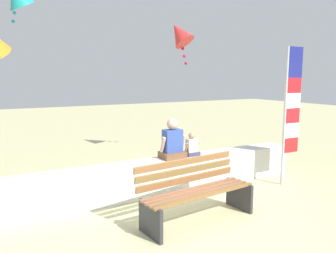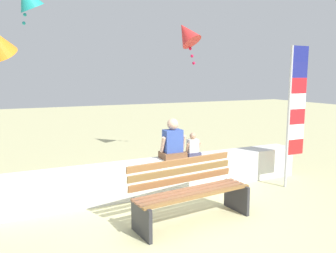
{
  "view_description": "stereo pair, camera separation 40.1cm",
  "coord_description": "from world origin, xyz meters",
  "px_view_note": "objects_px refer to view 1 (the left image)",
  "views": [
    {
      "loc": [
        -2.55,
        -3.87,
        2.1
      ],
      "look_at": [
        0.32,
        1.32,
        1.21
      ],
      "focal_mm": 35.64,
      "sensor_mm": 36.0,
      "label": 1
    },
    {
      "loc": [
        -2.19,
        -4.05,
        2.1
      ],
      "look_at": [
        0.32,
        1.32,
        1.21
      ],
      "focal_mm": 35.64,
      "sensor_mm": 36.0,
      "label": 2
    }
  ],
  "objects_px": {
    "park_bench": "(195,192)",
    "kite_red": "(179,34)",
    "person_adult": "(172,143)",
    "person_child": "(192,146)",
    "flag_banner": "(290,106)"
  },
  "relations": [
    {
      "from": "park_bench",
      "to": "kite_red",
      "type": "distance_m",
      "value": 4.77
    },
    {
      "from": "person_adult",
      "to": "person_child",
      "type": "bearing_deg",
      "value": 0.05
    },
    {
      "from": "kite_red",
      "to": "person_child",
      "type": "bearing_deg",
      "value": -114.91
    },
    {
      "from": "park_bench",
      "to": "flag_banner",
      "type": "distance_m",
      "value": 2.8
    },
    {
      "from": "person_adult",
      "to": "park_bench",
      "type": "bearing_deg",
      "value": -105.22
    },
    {
      "from": "person_child",
      "to": "kite_red",
      "type": "bearing_deg",
      "value": 65.09
    },
    {
      "from": "park_bench",
      "to": "person_adult",
      "type": "distance_m",
      "value": 1.44
    },
    {
      "from": "park_bench",
      "to": "person_child",
      "type": "xyz_separation_m",
      "value": [
        0.78,
        1.31,
        0.35
      ]
    },
    {
      "from": "person_child",
      "to": "kite_red",
      "type": "relative_size",
      "value": 0.39
    },
    {
      "from": "person_adult",
      "to": "flag_banner",
      "type": "xyz_separation_m",
      "value": [
        2.16,
        -0.77,
        0.64
      ]
    },
    {
      "from": "flag_banner",
      "to": "park_bench",
      "type": "bearing_deg",
      "value": -167.93
    },
    {
      "from": "park_bench",
      "to": "person_adult",
      "type": "xyz_separation_m",
      "value": [
        0.36,
        1.31,
        0.47
      ]
    },
    {
      "from": "park_bench",
      "to": "person_child",
      "type": "distance_m",
      "value": 1.57
    },
    {
      "from": "person_child",
      "to": "park_bench",
      "type": "bearing_deg",
      "value": -120.77
    },
    {
      "from": "person_adult",
      "to": "kite_red",
      "type": "distance_m",
      "value": 3.44
    }
  ]
}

